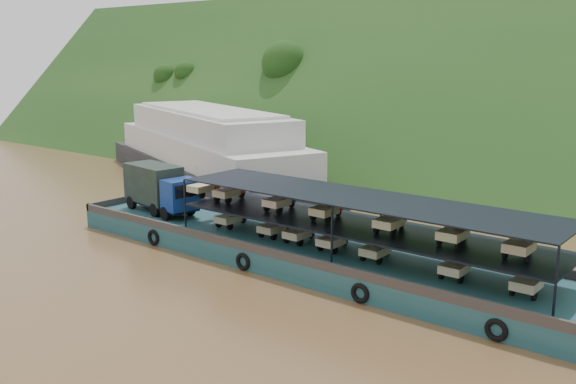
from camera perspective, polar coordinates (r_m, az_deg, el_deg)
The scene contains 4 objects.
ground at distance 40.60m, azimuth -0.47°, elevation -5.49°, with size 160.00×160.00×0.00m, color brown.
hillside at distance 71.40m, azimuth 18.20°, elevation 1.60°, with size 140.00×28.00×28.00m, color #1A3C16.
cargo_barge at distance 39.14m, azimuth 0.50°, elevation -4.42°, with size 35.00×7.18×4.54m.
passenger_ferry at distance 63.08m, azimuth -7.12°, elevation 3.68°, with size 36.52×21.55×7.24m.
Camera 1 is at (24.57, -29.90, 12.27)m, focal length 40.00 mm.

